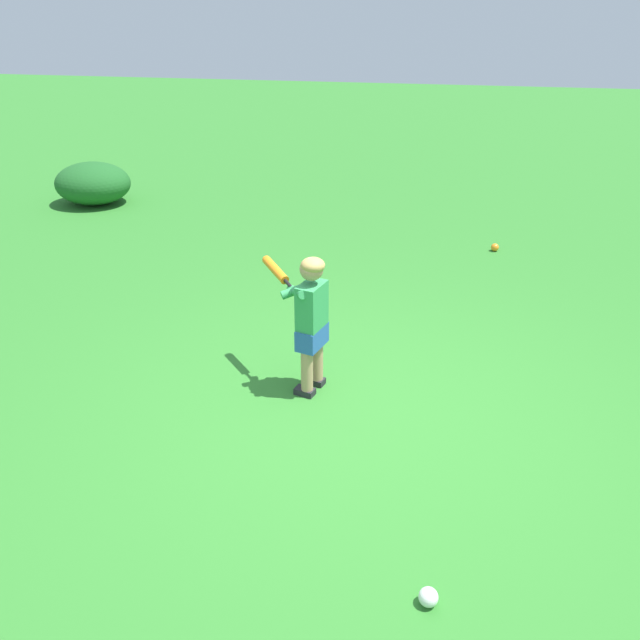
# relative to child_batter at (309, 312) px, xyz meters

# --- Properties ---
(ground_plane) EXTENTS (40.00, 40.00, 0.00)m
(ground_plane) POSITION_rel_child_batter_xyz_m (0.43, -0.33, -0.65)
(ground_plane) COLOR #2D7528
(child_batter) EXTENTS (0.60, 0.61, 1.08)m
(child_batter) POSITION_rel_child_batter_xyz_m (0.00, 0.00, 0.00)
(child_batter) COLOR #232328
(child_batter) RESTS_ON ground
(play_ball_center_lawn) EXTENTS (0.09, 0.09, 0.09)m
(play_ball_center_lawn) POSITION_rel_child_batter_xyz_m (1.51, 3.39, -0.60)
(play_ball_center_lawn) COLOR orange
(play_ball_center_lawn) RESTS_ON ground
(play_ball_behind_batter) EXTENTS (0.10, 0.10, 0.10)m
(play_ball_behind_batter) POSITION_rel_child_batter_xyz_m (1.00, -1.85, -0.60)
(play_ball_behind_batter) COLOR white
(play_ball_behind_batter) RESTS_ON ground
(shrub_left_background) EXTENTS (1.08, 0.95, 0.59)m
(shrub_left_background) POSITION_rel_child_batter_xyz_m (-4.11, 4.28, -0.35)
(shrub_left_background) COLOR #1E5B23
(shrub_left_background) RESTS_ON ground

